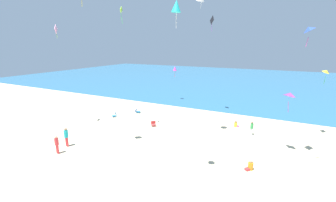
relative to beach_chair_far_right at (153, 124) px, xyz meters
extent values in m
plane|color=beige|center=(3.16, 0.25, -0.27)|extent=(120.00, 120.00, 0.00)
cube|color=teal|center=(3.16, 38.60, -0.25)|extent=(120.00, 60.00, 0.05)
cube|color=#D13D3D|center=(0.07, -0.09, -0.08)|extent=(0.68, 0.67, 0.03)
cube|color=#D13D3D|center=(-0.09, 0.11, 0.10)|extent=(0.50, 0.44, 0.38)
cylinder|color=#B7B7BC|center=(0.35, -0.04, -0.18)|extent=(0.02, 0.02, 0.19)
cylinder|color=#B7B7BC|center=(-0.04, -0.35, -0.18)|extent=(0.02, 0.02, 0.19)
cube|color=#2370B2|center=(-6.04, 0.52, -0.11)|extent=(0.65, 0.66, 0.03)
cube|color=#2370B2|center=(-5.84, 0.67, 0.10)|extent=(0.44, 0.49, 0.44)
cylinder|color=#B7B7BC|center=(-6.00, 0.24, -0.19)|extent=(0.02, 0.02, 0.16)
cylinder|color=#B7B7BC|center=(-6.29, 0.63, -0.19)|extent=(0.02, 0.02, 0.16)
cube|color=#2370B2|center=(-4.34, 3.36, -0.10)|extent=(0.70, 0.70, 0.03)
cube|color=#2370B2|center=(-4.63, 3.28, 0.09)|extent=(0.31, 0.58, 0.38)
cylinder|color=#B7B7BC|center=(-4.27, 3.68, -0.18)|extent=(0.02, 0.02, 0.18)
cylinder|color=#B7B7BC|center=(-4.10, 3.15, -0.18)|extent=(0.02, 0.02, 0.18)
cylinder|color=red|center=(-4.24, -7.89, 0.15)|extent=(0.15, 0.15, 0.85)
cylinder|color=red|center=(-4.05, -7.93, 0.15)|extent=(0.15, 0.15, 0.85)
cylinder|color=#19ADB2|center=(-4.15, -7.91, 0.90)|extent=(0.40, 0.40, 0.64)
sphere|color=#A87A5B|center=(-4.15, -7.91, 1.32)|extent=(0.23, 0.23, 0.23)
cylinder|color=red|center=(-3.77, -9.20, 0.11)|extent=(0.13, 0.13, 0.77)
cylinder|color=red|center=(-3.60, -9.23, 0.11)|extent=(0.13, 0.13, 0.77)
cylinder|color=red|center=(-3.69, -9.21, 0.79)|extent=(0.36, 0.36, 0.58)
sphere|color=tan|center=(-3.69, -9.21, 1.17)|extent=(0.21, 0.21, 0.21)
cylinder|color=white|center=(9.91, 2.29, 0.07)|extent=(0.12, 0.12, 0.69)
cylinder|color=white|center=(10.03, 2.19, 0.07)|extent=(0.12, 0.12, 0.69)
cylinder|color=green|center=(9.97, 2.24, 0.68)|extent=(0.39, 0.39, 0.52)
sphere|color=#846047|center=(9.97, 2.24, 1.02)|extent=(0.19, 0.19, 0.19)
cylinder|color=orange|center=(10.80, -4.56, 0.00)|extent=(0.51, 0.51, 0.55)
sphere|color=tan|center=(10.80, -4.56, 0.37)|extent=(0.22, 0.22, 0.22)
cube|color=red|center=(10.66, -4.73, -0.19)|extent=(0.47, 0.49, 0.16)
cylinder|color=yellow|center=(8.14, 3.89, -0.03)|extent=(0.42, 0.42, 0.49)
sphere|color=brown|center=(8.14, 3.89, 0.30)|extent=(0.19, 0.19, 0.19)
cube|color=#D8599E|center=(8.32, 3.97, -0.20)|extent=(0.42, 0.37, 0.14)
cylinder|color=yellow|center=(-1.45, -7.38, 11.41)|extent=(0.04, 0.08, 0.50)
cone|color=#DB3DA8|center=(-3.07, 11.85, 4.88)|extent=(0.79, 0.80, 0.74)
cylinder|color=red|center=(-3.07, 11.85, 4.07)|extent=(0.09, 0.16, 1.02)
cube|color=black|center=(3.85, 7.56, 11.34)|extent=(0.73, 0.83, 1.06)
cylinder|color=purple|center=(3.85, 7.56, 10.50)|extent=(0.04, 0.04, 0.94)
pyramid|color=yellow|center=(15.67, 4.70, 6.09)|extent=(0.65, 0.77, 0.40)
cylinder|color=green|center=(15.62, 4.71, 5.27)|extent=(0.09, 0.04, 0.73)
cylinder|color=white|center=(5.40, -0.94, 11.76)|extent=(0.13, 0.10, 0.64)
cube|color=pink|center=(-8.42, -4.47, 9.97)|extent=(0.56, 0.73, 0.88)
cylinder|color=#99DB33|center=(-8.42, -4.47, 9.39)|extent=(0.12, 0.10, 0.53)
pyramid|color=blue|center=(13.31, -1.57, 9.47)|extent=(0.64, 0.81, 0.50)
cylinder|color=#DB3DA8|center=(13.38, -1.57, 8.62)|extent=(0.11, 0.03, 0.66)
pyramid|color=purple|center=(12.83, -0.51, 4.67)|extent=(1.05, 1.02, 0.49)
cylinder|color=#DB3DA8|center=(12.80, -0.56, 3.67)|extent=(0.13, 0.16, 0.89)
cube|color=#99DB33|center=(-1.94, -2.26, 11.63)|extent=(0.21, 0.56, 0.57)
cylinder|color=green|center=(-1.94, -2.26, 10.90)|extent=(0.18, 0.06, 1.05)
cone|color=#1EADAD|center=(6.53, -8.20, 10.51)|extent=(0.79, 0.78, 0.68)
cylinder|color=white|center=(6.53, -8.20, 9.77)|extent=(0.05, 0.05, 0.92)
camera|label=1|loc=(12.16, -20.16, 8.41)|focal=24.06mm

